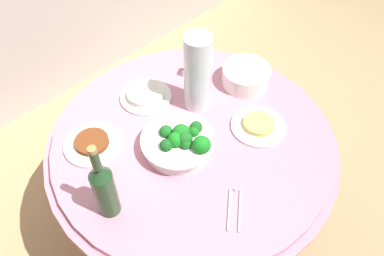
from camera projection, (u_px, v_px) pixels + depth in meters
The scene contains 11 objects.
ground_plane at pixel (192, 223), 2.11m from camera, with size 6.00×6.00×0.00m, color tan.
buffet_table at pixel (192, 186), 1.82m from camera, with size 1.16×1.16×0.74m.
broccoli_bowl at pixel (180, 142), 1.47m from camera, with size 0.28×0.28×0.12m.
plate_stack at pixel (246, 76), 1.72m from camera, with size 0.21×0.21×0.08m.
wine_bottle at pixel (104, 188), 1.24m from camera, with size 0.07×0.07×0.34m.
decorative_fruit_vase at pixel (198, 77), 1.55m from camera, with size 0.11×0.11×0.34m.
serving_tongs at pixel (234, 208), 1.34m from camera, with size 0.15×0.13×0.01m.
food_plate_noodles at pixel (258, 125), 1.57m from camera, with size 0.22×0.22×0.03m.
food_plate_rice at pixel (146, 95), 1.67m from camera, with size 0.22×0.22×0.04m.
food_plate_stir_fry at pixel (92, 143), 1.51m from camera, with size 0.22×0.22×0.03m.
label_placard_front at pixel (185, 68), 1.76m from camera, with size 0.05×0.03×0.05m.
Camera 1 is at (-0.69, -0.70, 1.94)m, focal length 36.71 mm.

